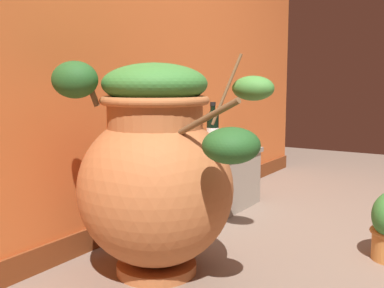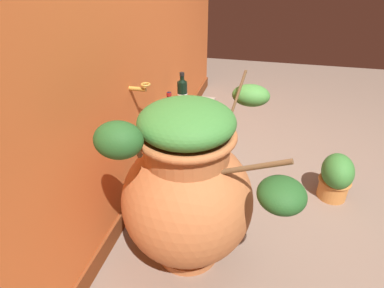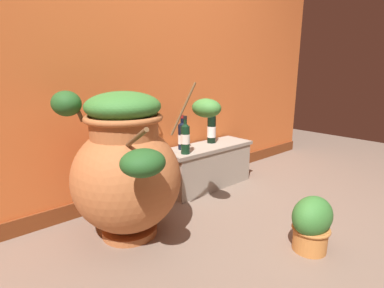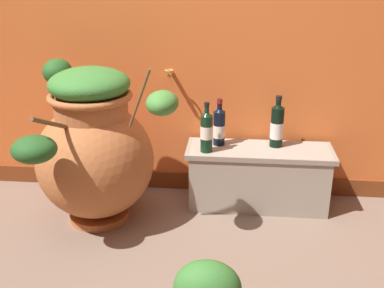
# 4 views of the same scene
# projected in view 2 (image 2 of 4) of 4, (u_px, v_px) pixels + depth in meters

# --- Properties ---
(ground_plane) EXTENTS (7.00, 7.00, 0.00)m
(ground_plane) POSITION_uv_depth(u_px,v_px,m) (306.00, 216.00, 2.01)
(ground_plane) COLOR #7A6656
(terracotta_urn) EXTENTS (0.83, 0.86, 0.94)m
(terracotta_urn) POSITION_uv_depth(u_px,v_px,m) (188.00, 188.00, 1.55)
(terracotta_urn) COLOR #B26638
(terracotta_urn) RESTS_ON ground_plane
(stone_ledge) EXTENTS (0.87, 0.31, 0.37)m
(stone_ledge) POSITION_uv_depth(u_px,v_px,m) (186.00, 136.00, 2.50)
(stone_ledge) COLOR #9E9384
(stone_ledge) RESTS_ON ground_plane
(wine_bottle_left) EXTENTS (0.07, 0.07, 0.28)m
(wine_bottle_left) POSITION_uv_depth(u_px,v_px,m) (170.00, 115.00, 2.15)
(wine_bottle_left) COLOR black
(wine_bottle_left) RESTS_ON stone_ledge
(wine_bottle_middle) EXTENTS (0.08, 0.08, 0.31)m
(wine_bottle_middle) POSITION_uv_depth(u_px,v_px,m) (182.00, 95.00, 2.43)
(wine_bottle_middle) COLOR black
(wine_bottle_middle) RESTS_ON stone_ledge
(wine_bottle_right) EXTENTS (0.07, 0.07, 0.30)m
(wine_bottle_right) POSITION_uv_depth(u_px,v_px,m) (184.00, 120.00, 2.07)
(wine_bottle_right) COLOR black
(wine_bottle_right) RESTS_ON stone_ledge
(potted_shrub) EXTENTS (0.27, 0.21, 0.32)m
(potted_shrub) POSITION_uv_depth(u_px,v_px,m) (336.00, 176.00, 2.09)
(potted_shrub) COLOR #CC7F3D
(potted_shrub) RESTS_ON ground_plane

